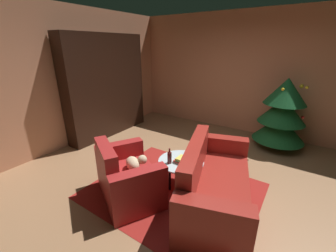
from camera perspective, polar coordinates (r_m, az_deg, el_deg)
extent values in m
plane|color=#956A48|center=(3.48, 6.30, -14.99)|extent=(6.79, 6.79, 0.00)
cube|color=tan|center=(5.44, 20.68, 12.70)|extent=(5.78, 0.06, 2.76)
cube|color=tan|center=(4.87, -24.93, 11.30)|extent=(0.06, 5.50, 2.76)
cube|color=maroon|center=(3.32, 1.51, -16.79)|extent=(2.33, 1.93, 0.01)
cube|color=black|center=(5.04, -14.80, 9.92)|extent=(0.03, 2.07, 2.27)
cube|color=black|center=(5.87, -8.41, 11.84)|extent=(0.36, 0.02, 2.27)
cube|color=black|center=(4.58, -25.76, 7.50)|extent=(0.36, 0.03, 2.27)
cube|color=black|center=(5.47, -14.90, -1.53)|extent=(0.33, 2.02, 0.03)
cube|color=black|center=(5.35, -15.27, 2.17)|extent=(0.33, 2.02, 0.03)
cube|color=black|center=(5.24, -15.66, 6.04)|extent=(0.33, 2.02, 0.02)
cube|color=black|center=(5.16, -16.06, 10.05)|extent=(0.33, 2.02, 0.02)
cube|color=black|center=(5.11, -16.49, 14.16)|extent=(0.33, 2.02, 0.02)
cube|color=black|center=(5.09, -16.93, 18.32)|extent=(0.33, 2.02, 0.02)
cube|color=black|center=(5.09, -17.41, 22.51)|extent=(0.33, 2.02, 0.03)
cube|color=black|center=(5.36, -16.54, 5.57)|extent=(0.05, 0.96, 0.60)
cube|color=black|center=(5.34, -16.36, 5.54)|extent=(0.03, 0.99, 0.63)
cube|color=gold|center=(6.10, -8.95, 2.64)|extent=(0.17, 0.03, 0.25)
cube|color=#237B44|center=(6.07, -9.24, 2.59)|extent=(0.17, 0.04, 0.26)
cube|color=#423331|center=(6.04, -9.46, 2.36)|extent=(0.18, 0.04, 0.24)
cube|color=#267D3F|center=(6.00, -9.51, 2.18)|extent=(0.24, 0.03, 0.23)
cube|color=#B4999B|center=(5.98, -9.78, 2.07)|extent=(0.22, 0.03, 0.22)
cube|color=#28508C|center=(5.96, -10.13, 2.06)|extent=(0.20, 0.04, 0.24)
cube|color=teal|center=(5.93, -10.42, 1.81)|extent=(0.20, 0.04, 0.21)
cube|color=orange|center=(5.89, -10.82, 2.02)|extent=(0.19, 0.04, 0.28)
cube|color=orange|center=(5.84, -9.14, 13.02)|extent=(0.25, 0.05, 0.23)
cube|color=#215590|center=(5.83, -9.67, 12.89)|extent=(0.19, 0.04, 0.21)
cube|color=orange|center=(5.78, -10.03, 13.34)|extent=(0.20, 0.04, 0.32)
cube|color=orange|center=(5.75, -10.35, 12.83)|extent=(0.20, 0.05, 0.23)
cube|color=#21649A|center=(5.71, -10.58, 12.66)|extent=(0.23, 0.04, 0.21)
cube|color=#4E2F26|center=(5.69, -11.13, 12.62)|extent=(0.18, 0.05, 0.22)
cube|color=red|center=(5.66, -11.51, 12.70)|extent=(0.17, 0.03, 0.24)
cube|color=#BAAC92|center=(5.62, -11.78, 12.99)|extent=(0.18, 0.03, 0.31)
cube|color=#ACAC97|center=(5.83, -9.49, 16.51)|extent=(0.19, 0.03, 0.19)
cube|color=navy|center=(5.77, -9.58, 16.85)|extent=(0.26, 0.05, 0.27)
cube|color=#A69F90|center=(5.74, -9.90, 16.98)|extent=(0.26, 0.03, 0.30)
cube|color=red|center=(5.73, -10.47, 16.93)|extent=(0.20, 0.05, 0.30)
cube|color=#104894|center=(5.71, -10.90, 16.86)|extent=(0.17, 0.04, 0.30)
cube|color=#0C6C87|center=(5.66, -11.04, 16.41)|extent=(0.21, 0.04, 0.22)
cube|color=#482F1A|center=(5.61, -11.23, 16.30)|extent=(0.26, 0.04, 0.20)
cube|color=red|center=(5.60, -11.88, 16.53)|extent=(0.18, 0.04, 0.26)
cube|color=#368E44|center=(5.55, -11.96, 16.68)|extent=(0.25, 0.03, 0.30)
cube|color=#357B40|center=(5.80, -9.97, 20.34)|extent=(0.19, 0.04, 0.23)
cube|color=red|center=(5.75, -10.14, 20.73)|extent=(0.23, 0.03, 0.31)
cube|color=gold|center=(5.72, -10.40, 20.15)|extent=(0.23, 0.04, 0.20)
cube|color=#BD9F90|center=(5.69, -10.65, 20.28)|extent=(0.25, 0.03, 0.23)
cube|color=#B8A88D|center=(5.68, -11.14, 20.62)|extent=(0.19, 0.03, 0.30)
cube|color=#4C2424|center=(5.64, -11.34, 20.25)|extent=(0.22, 0.04, 0.23)
cube|color=#854C8A|center=(5.62, -11.70, 20.27)|extent=(0.21, 0.03, 0.24)
cube|color=maroon|center=(3.18, -10.20, -14.76)|extent=(0.95, 0.96, 0.40)
cube|color=maroon|center=(2.90, -16.02, -9.11)|extent=(0.68, 0.48, 0.45)
cube|color=maroon|center=(2.77, -7.59, -17.47)|extent=(0.49, 0.70, 0.64)
cube|color=maroon|center=(3.46, -12.49, -9.27)|extent=(0.49, 0.70, 0.64)
ellipsoid|color=tan|center=(3.05, -9.37, -9.84)|extent=(0.33, 0.29, 0.18)
sphere|color=tan|center=(3.02, -6.84, -8.89)|extent=(0.13, 0.13, 0.13)
cube|color=maroon|center=(3.04, 12.74, -16.61)|extent=(1.16, 1.55, 0.41)
cube|color=maroon|center=(2.83, 7.19, -8.81)|extent=(0.57, 1.38, 0.46)
cube|color=maroon|center=(2.37, 11.24, -25.58)|extent=(0.81, 0.41, 0.66)
cube|color=maroon|center=(3.64, 13.94, -7.63)|extent=(0.81, 0.41, 0.66)
cylinder|color=black|center=(3.22, 6.43, -13.54)|extent=(0.04, 0.04, 0.43)
cylinder|color=black|center=(3.44, 3.32, -11.06)|extent=(0.04, 0.04, 0.43)
cylinder|color=black|center=(3.21, 0.47, -13.54)|extent=(0.04, 0.04, 0.43)
cylinder|color=silver|center=(3.16, 3.50, -9.32)|extent=(0.66, 0.66, 0.02)
cube|color=gray|center=(3.11, 3.55, -9.55)|extent=(0.22, 0.16, 0.02)
cube|color=red|center=(3.10, 3.40, -9.28)|extent=(0.18, 0.15, 0.02)
cube|color=#3F8948|center=(3.08, 3.67, -9.08)|extent=(0.16, 0.14, 0.02)
cube|color=#D7C74D|center=(3.08, 3.84, -8.63)|extent=(0.16, 0.17, 0.03)
cylinder|color=#54201F|center=(3.05, 0.40, -8.44)|extent=(0.06, 0.06, 0.17)
cylinder|color=#54201F|center=(3.00, 0.41, -6.52)|extent=(0.02, 0.02, 0.06)
cylinder|color=brown|center=(5.08, 26.86, -4.07)|extent=(0.08, 0.08, 0.17)
cone|color=#165227|center=(4.96, 27.50, -0.49)|extent=(1.00, 1.00, 0.51)
cone|color=#165227|center=(4.85, 28.24, 3.74)|extent=(0.89, 0.89, 0.51)
cone|color=#165227|center=(4.77, 29.03, 8.13)|extent=(0.79, 0.79, 0.51)
sphere|color=red|center=(5.12, 31.76, 0.34)|extent=(0.08, 0.08, 0.08)
sphere|color=yellow|center=(4.45, 28.26, 8.60)|extent=(0.06, 0.06, 0.06)
sphere|color=yellow|center=(4.96, 32.02, 8.98)|extent=(0.08, 0.08, 0.08)
sphere|color=yellow|center=(4.76, 33.04, 8.61)|extent=(0.06, 0.06, 0.06)
sphere|color=red|center=(4.91, 32.23, 2.01)|extent=(0.06, 0.06, 0.06)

